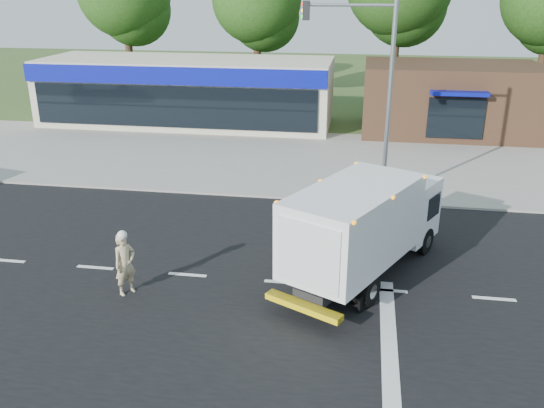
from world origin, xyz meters
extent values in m
plane|color=#385123|center=(0.00, 0.00, 0.00)|extent=(120.00, 120.00, 0.00)
cube|color=black|center=(0.00, 0.00, 0.00)|extent=(60.00, 14.00, 0.02)
cube|color=gray|center=(0.00, 8.20, 0.06)|extent=(60.00, 2.40, 0.12)
cube|color=gray|center=(0.00, 14.00, 0.01)|extent=(60.00, 9.00, 0.02)
cube|color=silver|center=(-9.00, 0.00, 0.02)|extent=(1.20, 0.15, 0.01)
cube|color=silver|center=(-6.00, 0.00, 0.02)|extent=(1.20, 0.15, 0.01)
cube|color=silver|center=(-3.00, 0.00, 0.02)|extent=(1.20, 0.15, 0.01)
cube|color=silver|center=(0.00, 0.00, 0.02)|extent=(1.20, 0.15, 0.01)
cube|color=silver|center=(3.00, 0.00, 0.02)|extent=(1.20, 0.15, 0.01)
cube|color=silver|center=(6.00, 0.00, 0.02)|extent=(1.20, 0.15, 0.01)
cube|color=silver|center=(3.00, -3.00, 0.02)|extent=(0.40, 7.00, 0.01)
cube|color=black|center=(1.94, 0.15, 0.65)|extent=(2.96, 4.58, 0.33)
cube|color=white|center=(3.45, 3.10, 1.45)|extent=(2.64, 2.58, 1.96)
cube|color=black|center=(3.86, 3.89, 1.63)|extent=(1.64, 0.93, 0.84)
cube|color=white|center=(1.94, 0.15, 1.96)|extent=(4.13, 5.18, 2.19)
cube|color=silver|center=(0.86, -1.95, 1.91)|extent=(1.69, 0.90, 1.77)
cube|color=yellow|center=(0.79, -2.10, 0.51)|extent=(2.14, 1.31, 0.17)
cube|color=orange|center=(1.94, 0.15, 3.04)|extent=(4.07, 5.03, 0.07)
cylinder|color=black|center=(2.68, 3.54, 0.45)|extent=(0.66, 0.93, 0.90)
cylinder|color=black|center=(4.26, 2.73, 0.45)|extent=(0.66, 0.93, 0.90)
cylinder|color=black|center=(0.81, -0.01, 0.45)|extent=(0.66, 0.93, 0.90)
cylinder|color=black|center=(2.47, -0.86, 0.45)|extent=(0.66, 0.93, 0.90)
imported|color=tan|center=(-4.38, -1.31, 0.92)|extent=(0.74, 0.81, 1.85)
sphere|color=white|center=(-4.38, -1.31, 1.82)|extent=(0.28, 0.28, 0.28)
cube|color=#BFB59F|center=(-9.00, 20.00, 2.00)|extent=(18.00, 6.00, 4.00)
cube|color=#070F92|center=(-9.00, 16.95, 3.40)|extent=(18.00, 0.30, 1.00)
cube|color=black|center=(-9.00, 16.95, 1.60)|extent=(17.00, 0.12, 2.40)
cube|color=#382316|center=(7.00, 20.00, 2.00)|extent=(10.00, 6.00, 4.00)
cube|color=#070F92|center=(7.00, 16.90, 2.90)|extent=(3.00, 1.20, 0.20)
cube|color=black|center=(7.00, 16.95, 1.50)|extent=(3.00, 0.12, 2.20)
cylinder|color=gray|center=(3.00, 7.60, 4.00)|extent=(0.18, 0.18, 8.00)
cylinder|color=gray|center=(1.30, 7.60, 7.60)|extent=(3.40, 0.12, 0.12)
cube|color=black|center=(-0.30, 7.60, 7.40)|extent=(0.25, 0.25, 0.70)
cylinder|color=#332114|center=(-16.00, 28.00, 3.67)|extent=(0.56, 0.56, 7.35)
sphere|color=#1D4012|center=(-15.50, 28.50, 6.51)|extent=(5.46, 5.46, 5.46)
cylinder|color=#332114|center=(-6.00, 28.00, 3.43)|extent=(0.56, 0.56, 6.86)
sphere|color=#1D4012|center=(-5.50, 28.50, 6.08)|extent=(5.10, 5.10, 5.10)
cylinder|color=#332114|center=(4.00, 28.00, 3.92)|extent=(0.56, 0.56, 7.84)
sphere|color=#1D4012|center=(4.50, 28.50, 6.94)|extent=(5.82, 5.82, 5.82)
cylinder|color=#332114|center=(14.00, 28.00, 3.50)|extent=(0.56, 0.56, 7.00)
camera|label=1|loc=(2.06, -15.04, 8.37)|focal=38.00mm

